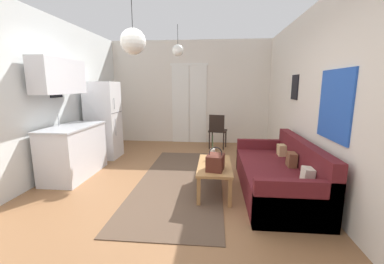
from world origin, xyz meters
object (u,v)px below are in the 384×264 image
couch (280,176)px  pendant_lamp_far (178,50)px  accent_chair (217,129)px  coffee_table (215,168)px  handbag (215,162)px  pendant_lamp_near (133,41)px  refrigerator (104,120)px  bamboo_vase (213,154)px

couch → pendant_lamp_far: (-1.76, 1.54, 2.03)m
accent_chair → coffee_table: bearing=100.2°
handbag → pendant_lamp_near: (-0.99, -0.33, 1.56)m
couch → coffee_table: bearing=-176.4°
refrigerator → accent_chair: refrigerator is taller
coffee_table → refrigerator: size_ratio=0.62×
couch → pendant_lamp_near: size_ratio=2.54×
couch → refrigerator: 3.81m
bamboo_vase → pendant_lamp_far: (-0.74, 1.32, 1.78)m
bamboo_vase → pendant_lamp_near: bearing=-137.8°
handbag → coffee_table: bearing=92.2°
couch → handbag: size_ratio=6.46×
coffee_table → handbag: 0.30m
coffee_table → bamboo_vase: 0.31m
bamboo_vase → handbag: (0.04, -0.52, 0.03)m
couch → pendant_lamp_far: bearing=138.8°
coffee_table → pendant_lamp_far: (-0.78, 1.60, 1.92)m
refrigerator → bamboo_vase: bearing=-29.1°
pendant_lamp_near → accent_chair: bearing=71.8°
couch → pendant_lamp_near: pendant_lamp_near is taller
accent_chair → pendant_lamp_far: size_ratio=1.43×
handbag → refrigerator: refrigerator is taller
accent_chair → pendant_lamp_near: 3.70m
refrigerator → handbag: bearing=-37.2°
couch → bamboo_vase: 1.07m
coffee_table → handbag: handbag is taller
pendant_lamp_near → refrigerator: bearing=123.7°
refrigerator → pendant_lamp_far: pendant_lamp_far is taller
bamboo_vase → handbag: size_ratio=1.17×
coffee_table → pendant_lamp_far: pendant_lamp_far is taller
handbag → pendant_lamp_near: 1.88m
bamboo_vase → couch: bearing=-12.0°
bamboo_vase → accent_chair: bearing=87.6°
coffee_table → pendant_lamp_far: 2.62m
coffee_table → accent_chair: 2.60m
couch → coffee_table: size_ratio=2.07×
couch → pendant_lamp_near: bearing=-161.8°
coffee_table → pendant_lamp_near: 2.07m
handbag → pendant_lamp_far: size_ratio=0.54×
couch → handbag: 1.06m
couch → pendant_lamp_far: 3.10m
refrigerator → accent_chair: bearing=21.1°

